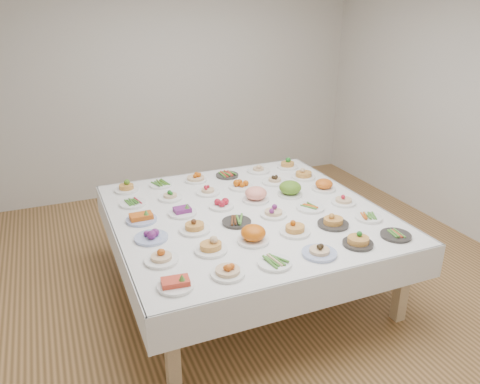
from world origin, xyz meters
name	(u,v)px	position (x,y,z in m)	size (l,w,h in m)	color
room_envelope	(260,82)	(0.00, 0.00, 1.83)	(5.02, 5.02, 2.81)	#A67645
display_table	(247,218)	(-0.20, -0.20, 0.69)	(2.30, 2.30, 0.75)	white
dish_0	(175,281)	(-1.10, -1.10, 0.80)	(0.24, 0.24, 0.11)	white
dish_1	(228,267)	(-0.73, -1.09, 0.81)	(0.23, 0.23, 0.13)	white
dish_2	(275,262)	(-0.38, -1.09, 0.77)	(0.24, 0.24, 0.05)	white
dish_3	(320,249)	(-0.02, -1.10, 0.80)	(0.25, 0.25, 0.12)	#4C66B2
dish_4	(358,239)	(0.33, -1.09, 0.80)	(0.23, 0.23, 0.12)	#2C2A27
dish_5	(396,234)	(0.68, -1.09, 0.77)	(0.24, 0.24, 0.05)	#2C2A27
dish_6	(161,254)	(-1.10, -0.74, 0.81)	(0.24, 0.24, 0.13)	white
dish_7	(211,243)	(-0.73, -0.74, 0.82)	(0.24, 0.24, 0.15)	white
dish_8	(253,233)	(-0.38, -0.73, 0.82)	(0.24, 0.24, 0.15)	white
dish_9	(295,226)	(-0.02, -0.73, 0.81)	(0.24, 0.24, 0.14)	white
dish_10	(333,218)	(0.34, -0.73, 0.82)	(0.25, 0.25, 0.14)	#2C2A27
dish_11	(369,217)	(0.69, -0.74, 0.77)	(0.22, 0.22, 0.05)	white
dish_12	(151,234)	(-1.09, -0.38, 0.80)	(0.26, 0.26, 0.11)	#4C66B2
dish_13	(194,224)	(-0.74, -0.38, 0.81)	(0.25, 0.25, 0.14)	white
dish_14	(237,221)	(-0.38, -0.38, 0.78)	(0.25, 0.24, 0.06)	#2C2A27
dish_15	(274,209)	(-0.03, -0.37, 0.81)	(0.22, 0.22, 0.13)	white
dish_16	(310,207)	(0.34, -0.37, 0.77)	(0.25, 0.25, 0.05)	white
dish_17	(344,198)	(0.68, -0.38, 0.81)	(0.22, 0.22, 0.12)	white
dish_18	(141,215)	(-1.09, -0.03, 0.80)	(0.25, 0.25, 0.12)	#4C66B2
dish_19	(182,209)	(-0.74, -0.03, 0.80)	(0.25, 0.25, 0.11)	white
dish_20	(221,203)	(-0.38, -0.03, 0.79)	(0.22, 0.22, 0.09)	white
dish_21	(256,194)	(-0.03, -0.01, 0.82)	(0.26, 0.26, 0.15)	white
dish_22	(290,188)	(0.33, -0.02, 0.82)	(0.27, 0.27, 0.15)	white
dish_23	(324,184)	(0.70, -0.02, 0.81)	(0.23, 0.23, 0.13)	white
dish_24	(133,203)	(-1.09, 0.34, 0.77)	(0.24, 0.24, 0.05)	white
dish_25	(170,195)	(-0.75, 0.34, 0.79)	(0.22, 0.22, 0.10)	white
dish_26	(208,189)	(-0.38, 0.33, 0.80)	(0.22, 0.22, 0.11)	white
dish_27	(241,184)	(-0.03, 0.34, 0.80)	(0.24, 0.24, 0.10)	white
dish_28	(275,178)	(0.34, 0.34, 0.80)	(0.26, 0.26, 0.12)	white
dish_29	(304,172)	(0.68, 0.34, 0.82)	(0.24, 0.24, 0.15)	white
dish_30	(126,185)	(-1.09, 0.70, 0.81)	(0.23, 0.23, 0.13)	white
dish_31	(161,184)	(-0.75, 0.71, 0.77)	(0.22, 0.22, 0.05)	white
dish_32	(196,175)	(-0.38, 0.69, 0.81)	(0.22, 0.22, 0.13)	white
dish_33	(227,174)	(-0.03, 0.70, 0.77)	(0.23, 0.23, 0.06)	#2C2A27
dish_34	(258,167)	(0.33, 0.70, 0.80)	(0.24, 0.24, 0.12)	white
dish_35	(288,163)	(0.68, 0.70, 0.81)	(0.23, 0.23, 0.13)	white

